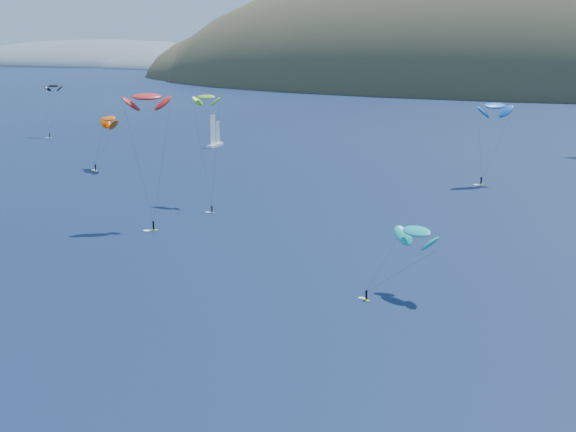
% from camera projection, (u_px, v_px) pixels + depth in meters
% --- Properties ---
extents(island, '(730.00, 300.00, 210.00)m').
position_uv_depth(island, '(569.00, 101.00, 565.77)').
color(island, '#3D3526').
rests_on(island, ground).
extents(headland, '(460.00, 250.00, 60.00)m').
position_uv_depth(headland, '(125.00, 67.00, 905.98)').
color(headland, slate).
rests_on(headland, ground).
extents(sailboat, '(9.89, 8.60, 12.50)m').
position_uv_depth(sailboat, '(215.00, 144.00, 272.20)').
color(sailboat, white).
rests_on(sailboat, ground).
extents(kitesurfer_1, '(10.62, 10.59, 17.08)m').
position_uv_depth(kitesurfer_1, '(109.00, 119.00, 226.97)').
color(kitesurfer_1, yellow).
rests_on(kitesurfer_1, ground).
extents(kitesurfer_3, '(10.78, 13.52, 25.89)m').
position_uv_depth(kitesurfer_3, '(206.00, 97.00, 182.61)').
color(kitesurfer_3, yellow).
rests_on(kitesurfer_3, ground).
extents(kitesurfer_4, '(10.54, 10.05, 22.76)m').
position_uv_depth(kitesurfer_4, '(495.00, 106.00, 204.52)').
color(kitesurfer_4, yellow).
rests_on(kitesurfer_4, ground).
extents(kitesurfer_5, '(11.07, 10.42, 12.01)m').
position_uv_depth(kitesurfer_5, '(417.00, 231.00, 119.94)').
color(kitesurfer_5, yellow).
rests_on(kitesurfer_5, ground).
extents(kitesurfer_9, '(9.78, 10.27, 28.53)m').
position_uv_depth(kitesurfer_9, '(147.00, 97.00, 159.80)').
color(kitesurfer_9, yellow).
rests_on(kitesurfer_9, ground).
extents(kitesurfer_12, '(7.01, 8.70, 20.25)m').
position_uv_depth(kitesurfer_12, '(53.00, 86.00, 295.99)').
color(kitesurfer_12, yellow).
rests_on(kitesurfer_12, ground).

